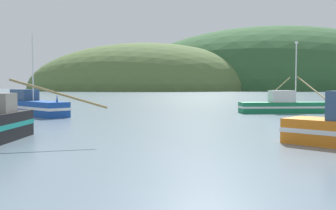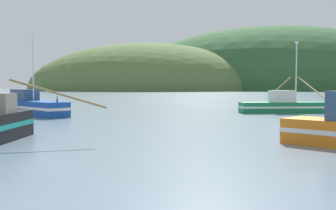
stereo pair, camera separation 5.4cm
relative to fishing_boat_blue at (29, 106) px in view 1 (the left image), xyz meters
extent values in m
ellipsoid|color=#516B38|center=(-9.68, 176.65, -0.85)|extent=(128.13, 102.50, 51.06)
ellipsoid|color=#2D562D|center=(67.19, 216.73, -0.85)|extent=(193.21, 154.57, 78.49)
cylinder|color=#997F4C|center=(9.29, -18.09, 1.60)|extent=(4.90, 0.29, 1.51)
cube|color=#19479E|center=(0.09, -0.08, -0.16)|extent=(10.24, 9.54, 1.36)
cube|color=white|center=(0.09, -0.08, -0.10)|extent=(10.35, 9.63, 0.25)
cone|color=#19479E|center=(4.15, -3.75, 0.87)|extent=(0.28, 0.28, 0.70)
cube|color=#334C6B|center=(-0.68, 0.62, 1.06)|extent=(3.48, 3.35, 1.08)
cylinder|color=silver|center=(0.76, -0.68, 3.59)|extent=(0.12, 0.12, 6.15)
cube|color=white|center=(0.76, -0.68, 6.78)|extent=(0.29, 0.26, 0.20)
cube|color=#197A47|center=(26.38, 3.91, -0.29)|extent=(11.25, 3.54, 1.10)
cube|color=white|center=(26.38, 3.91, -0.24)|extent=(11.37, 3.58, 0.20)
cube|color=silver|center=(25.14, 3.73, 0.87)|extent=(2.58, 1.98, 1.22)
cylinder|color=silver|center=(26.61, 3.94, 3.26)|extent=(0.12, 0.12, 6.01)
cube|color=white|center=(26.61, 3.94, 6.39)|extent=(0.36, 0.08, 0.20)
cylinder|color=#997F4C|center=(25.77, 8.21, 1.70)|extent=(1.06, 6.67, 2.40)
cylinder|color=#997F4C|center=(26.98, -0.40, 1.70)|extent=(1.06, 6.67, 2.40)
camera|label=1|loc=(15.92, -37.05, 2.02)|focal=41.68mm
camera|label=2|loc=(15.98, -37.04, 2.02)|focal=41.68mm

